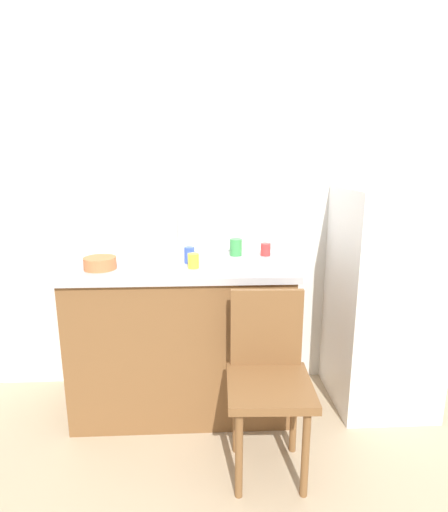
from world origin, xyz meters
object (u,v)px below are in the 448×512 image
Objects in this scene: chair at (268,375)px; dish_tray at (149,256)px; cup_green at (236,247)px; cup_red at (266,249)px; refrigerator at (383,299)px; cup_blue at (189,255)px; cup_yellow at (193,261)px; terracotta_bowl at (100,263)px.

dish_tray is at bearing 137.34° from chair.
cup_red is (0.18, -0.01, -0.01)m from cup_green.
cup_red reaches higher than dish_tray.
dish_tray is 2.72× the size of cup_green.
cup_blue is at bearing 179.94° from refrigerator.
dish_tray is 0.71m from cup_red.
cup_yellow is at bearing -35.86° from dish_tray.
dish_tray is 3.45× the size of cup_yellow.
terracotta_bowl is 1.92× the size of cup_blue.
cup_blue is at bearing -161.86° from cup_red.
cup_green is at bearing 9.61° from dish_tray.
chair is 8.65× the size of cup_green.
cup_yellow reaches higher than cup_red.
cup_yellow is at bearing -132.54° from cup_green.
terracotta_bowl reaches higher than dish_tray.
terracotta_bowl is at bearing -142.63° from dish_tray.
refrigerator is 0.78m from cup_red.
cup_green is at bearing 47.46° from cup_yellow.
terracotta_bowl is at bearing -164.56° from cup_red.
cup_blue is (-0.28, -0.17, -0.01)m from cup_green.
refrigerator reaches higher than cup_red.
refrigerator reaches higher than cup_yellow.
cup_green reaches higher than cup_blue.
cup_red reaches higher than chair.
chair is 0.86m from cup_green.
cup_yellow is at bearing 132.15° from chair.
cup_green is 1.35× the size of cup_red.
terracotta_bowl is at bearing 155.62° from chair.
cup_red is 0.49m from cup_blue.
cup_green is at bearing 175.96° from cup_red.
refrigerator reaches higher than cup_blue.
cup_red reaches higher than terracotta_bowl.
refrigerator is 1.52× the size of chair.
cup_green is 1.27× the size of cup_yellow.
chair is 10.97× the size of cup_yellow.
cup_red is at bearing 167.70° from refrigerator.
refrigerator is 1.69m from terracotta_bowl.
chair is at bearing -44.80° from dish_tray.
dish_tray is (-0.63, 0.62, 0.45)m from chair.
refrigerator is 14.63× the size of cup_blue.
refrigerator is 1.21m from cup_blue.
chair is 1.08m from terracotta_bowl.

